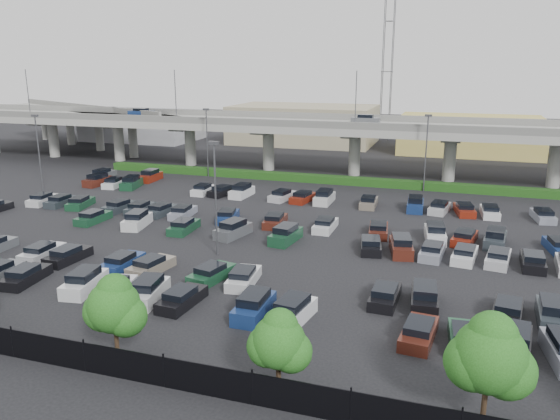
# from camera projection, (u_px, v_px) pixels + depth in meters

# --- Properties ---
(ground) EXTENTS (280.00, 280.00, 0.00)m
(ground) POSITION_uv_depth(u_px,v_px,m) (249.00, 230.00, 56.66)
(ground) COLOR black
(overpass) EXTENTS (150.00, 13.00, 15.80)m
(overpass) POSITION_uv_depth(u_px,v_px,m) (322.00, 129.00, 84.33)
(overpass) COLOR #989990
(overpass) RESTS_ON ground
(on_ramp) EXTENTS (50.93, 30.13, 8.80)m
(on_ramp) POSITION_uv_depth(u_px,v_px,m) (85.00, 114.00, 109.97)
(on_ramp) COLOR #989990
(on_ramp) RESTS_ON ground
(hedge) EXTENTS (66.00, 1.60, 1.10)m
(hedge) POSITION_uv_depth(u_px,v_px,m) (311.00, 178.00, 79.48)
(hedge) COLOR #184012
(hedge) RESTS_ON ground
(fence) EXTENTS (70.00, 0.10, 2.00)m
(fence) POSITION_uv_depth(u_px,v_px,m) (69.00, 354.00, 30.73)
(fence) COLOR black
(fence) RESTS_ON ground
(tree_row) EXTENTS (65.07, 3.66, 5.94)m
(tree_row) POSITION_uv_depth(u_px,v_px,m) (93.00, 302.00, 31.18)
(tree_row) COLOR #332316
(tree_row) RESTS_ON ground
(parked_cars) EXTENTS (62.83, 41.60, 1.67)m
(parked_cars) POSITION_uv_depth(u_px,v_px,m) (234.00, 235.00, 52.95)
(parked_cars) COLOR #2D353B
(parked_cars) RESTS_ON ground
(light_poles) EXTENTS (66.90, 48.38, 10.30)m
(light_poles) POSITION_uv_depth(u_px,v_px,m) (219.00, 165.00, 58.11)
(light_poles) COLOR #49494E
(light_poles) RESTS_ON ground
(distant_buildings) EXTENTS (138.00, 24.00, 9.00)m
(distant_buildings) POSITION_uv_depth(u_px,v_px,m) (419.00, 131.00, 108.75)
(distant_buildings) COLOR gray
(distant_buildings) RESTS_ON ground
(comm_tower) EXTENTS (2.40, 2.40, 30.00)m
(comm_tower) POSITION_uv_depth(u_px,v_px,m) (387.00, 69.00, 119.36)
(comm_tower) COLOR #49494E
(comm_tower) RESTS_ON ground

